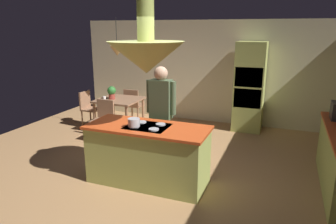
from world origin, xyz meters
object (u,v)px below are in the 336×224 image
at_px(oven_tower, 249,87).
at_px(chair_by_back_wall, 133,103).
at_px(cup_on_table, 104,98).
at_px(cooking_pot_on_cooktop, 134,122).
at_px(chair_at_corner, 89,106).
at_px(kitchen_island, 148,154).
at_px(person_at_island, 161,110).
at_px(dining_table, 119,103).
at_px(potted_plant_on_table, 112,92).
at_px(chair_facing_island, 103,117).

height_order(oven_tower, chair_by_back_wall, oven_tower).
bearing_deg(cup_on_table, cooking_pot_on_cooktop, -48.14).
xyz_separation_m(chair_at_corner, cup_on_table, (0.61, -0.23, 0.30)).
bearing_deg(cup_on_table, kitchen_island, -43.77).
distance_m(person_at_island, chair_at_corner, 2.93).
bearing_deg(cup_on_table, oven_tower, 24.31).
bearing_deg(cup_on_table, chair_by_back_wall, 74.96).
bearing_deg(cooking_pot_on_cooktop, dining_table, 124.63).
height_order(person_at_island, potted_plant_on_table, person_at_island).
relative_size(oven_tower, chair_at_corner, 2.37).
height_order(chair_by_back_wall, cooking_pot_on_cooktop, cooking_pot_on_cooktop).
xyz_separation_m(dining_table, person_at_island, (1.65, -1.43, 0.35)).
bearing_deg(cooking_pot_on_cooktop, person_at_island, 82.37).
bearing_deg(kitchen_island, cup_on_table, 136.23).
distance_m(chair_facing_island, chair_by_back_wall, 1.38).
height_order(chair_at_corner, potted_plant_on_table, potted_plant_on_table).
bearing_deg(oven_tower, chair_by_back_wall, -170.80).
bearing_deg(chair_at_corner, potted_plant_on_table, -95.45).
height_order(kitchen_island, chair_at_corner, kitchen_island).
bearing_deg(person_at_island, chair_at_corner, 150.24).
height_order(kitchen_island, chair_by_back_wall, kitchen_island).
height_order(kitchen_island, cooking_pot_on_cooktop, cooking_pot_on_cooktop).
relative_size(chair_by_back_wall, chair_at_corner, 1.00).
xyz_separation_m(chair_by_back_wall, cooking_pot_on_cooktop, (1.54, -2.92, 0.50)).
height_order(dining_table, person_at_island, person_at_island).
xyz_separation_m(oven_tower, dining_table, (-2.80, -1.14, -0.38)).
distance_m(cup_on_table, cooking_pot_on_cooktop, 2.69).
relative_size(dining_table, potted_plant_on_table, 3.18).
xyz_separation_m(person_at_island, chair_by_back_wall, (-1.65, 2.12, -0.50)).
bearing_deg(chair_facing_island, kitchen_island, -39.69).
distance_m(kitchen_island, chair_at_corner, 3.31).
bearing_deg(kitchen_island, person_at_island, 94.52).
distance_m(person_at_island, cooking_pot_on_cooktop, 0.81).
distance_m(oven_tower, cooking_pot_on_cooktop, 3.60).
bearing_deg(cooking_pot_on_cooktop, cup_on_table, 131.86).
height_order(oven_tower, person_at_island, oven_tower).
xyz_separation_m(kitchen_island, chair_at_corner, (-2.56, 2.10, 0.04)).
bearing_deg(chair_facing_island, potted_plant_on_table, 103.55).
distance_m(dining_table, cup_on_table, 0.37).
distance_m(person_at_island, chair_facing_island, 1.88).
xyz_separation_m(chair_at_corner, potted_plant_on_table, (0.71, -0.07, 0.42)).
bearing_deg(dining_table, kitchen_island, -51.01).
distance_m(dining_table, chair_facing_island, 0.71).
xyz_separation_m(oven_tower, cooking_pot_on_cooktop, (-1.26, -3.37, -0.03)).
relative_size(potted_plant_on_table, cup_on_table, 3.33).
relative_size(dining_table, cooking_pot_on_cooktop, 5.29).
bearing_deg(kitchen_island, chair_at_corner, 140.58).
bearing_deg(cooking_pot_on_cooktop, chair_at_corner, 137.04).
bearing_deg(chair_at_corner, kitchen_island, -129.42).
relative_size(chair_facing_island, cup_on_table, 9.67).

